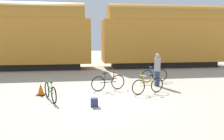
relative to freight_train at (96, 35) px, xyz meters
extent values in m
plane|color=#B2A893|center=(0.00, -10.39, -2.98)|extent=(80.00, 80.00, 0.00)
cube|color=black|center=(-6.27, 0.00, -2.71)|extent=(9.62, 2.25, 0.55)
cube|color=#C67F28|center=(-6.27, 0.00, -0.59)|extent=(11.45, 3.01, 3.68)
cylinder|color=#C67F28|center=(-6.27, 0.00, 1.25)|extent=(10.54, 2.86, 2.86)
cube|color=black|center=(6.27, 0.00, -2.71)|extent=(9.62, 2.25, 0.55)
cube|color=#C67F28|center=(6.27, 0.00, -0.59)|extent=(11.45, 3.01, 3.68)
cylinder|color=#C67F28|center=(6.27, 0.00, 1.25)|extent=(10.54, 2.86, 2.86)
cube|color=#4C4238|center=(0.00, -0.72, -2.98)|extent=(36.00, 0.07, 0.01)
cube|color=#4C4238|center=(0.00, 0.72, -2.98)|extent=(36.00, 0.07, 0.01)
torus|color=black|center=(0.47, -8.56, -2.61)|extent=(0.74, 0.27, 0.76)
torus|color=black|center=(-0.57, -8.88, -2.61)|extent=(0.74, 0.27, 0.76)
cylinder|color=black|center=(-0.05, -8.72, -2.41)|extent=(0.93, 0.32, 0.04)
cylinder|color=black|center=(-0.05, -8.72, -2.57)|extent=(0.85, 0.29, 0.04)
cylinder|color=black|center=(-0.23, -8.78, -2.25)|extent=(0.04, 0.04, 0.32)
cube|color=black|center=(-0.23, -8.78, -2.09)|extent=(0.21, 0.14, 0.05)
cylinder|color=black|center=(0.24, -8.64, -2.23)|extent=(0.04, 0.04, 0.35)
cylinder|color=black|center=(0.24, -8.64, -2.06)|extent=(0.17, 0.45, 0.03)
torus|color=black|center=(1.23, -9.85, -2.62)|extent=(0.70, 0.29, 0.73)
torus|color=black|center=(2.25, -9.49, -2.62)|extent=(0.70, 0.29, 0.73)
cylinder|color=gold|center=(1.74, -9.67, -2.43)|extent=(0.91, 0.35, 0.04)
cylinder|color=gold|center=(1.74, -9.67, -2.59)|extent=(0.83, 0.32, 0.04)
cylinder|color=gold|center=(1.92, -9.61, -2.28)|extent=(0.04, 0.04, 0.30)
cube|color=black|center=(1.92, -9.61, -2.13)|extent=(0.22, 0.14, 0.05)
cylinder|color=gold|center=(1.46, -9.77, -2.27)|extent=(0.04, 0.04, 0.34)
cylinder|color=gold|center=(1.46, -9.77, -2.10)|extent=(0.18, 0.44, 0.03)
torus|color=black|center=(-2.93, -9.69, -2.64)|extent=(0.31, 0.66, 0.70)
torus|color=black|center=(-2.51, -10.70, -2.64)|extent=(0.31, 0.66, 0.70)
cylinder|color=#338C38|center=(-2.72, -10.20, -2.46)|extent=(0.40, 0.90, 0.04)
cylinder|color=#338C38|center=(-2.72, -10.20, -2.60)|extent=(0.37, 0.82, 0.04)
cylinder|color=#338C38|center=(-2.65, -10.38, -2.31)|extent=(0.04, 0.04, 0.29)
cube|color=black|center=(-2.65, -10.38, -2.17)|extent=(0.15, 0.22, 0.05)
cylinder|color=#338C38|center=(-2.84, -9.92, -2.30)|extent=(0.04, 0.04, 0.32)
cylinder|color=#338C38|center=(-2.84, -9.92, -2.14)|extent=(0.44, 0.21, 0.03)
torus|color=black|center=(2.54, -6.99, -2.61)|extent=(0.75, 0.18, 0.75)
torus|color=black|center=(3.50, -6.82, -2.61)|extent=(0.75, 0.18, 0.75)
cylinder|color=#3351B7|center=(3.02, -6.90, -2.42)|extent=(0.86, 0.19, 0.04)
cylinder|color=#3351B7|center=(3.02, -6.90, -2.57)|extent=(0.78, 0.17, 0.04)
cylinder|color=#3351B7|center=(3.19, -6.87, -2.26)|extent=(0.04, 0.04, 0.32)
cube|color=black|center=(3.19, -6.87, -2.10)|extent=(0.21, 0.11, 0.05)
cylinder|color=#3351B7|center=(2.75, -6.95, -2.24)|extent=(0.04, 0.04, 0.35)
cylinder|color=#3351B7|center=(2.75, -6.95, -2.06)|extent=(0.11, 0.46, 0.03)
cylinder|color=#283351|center=(2.75, -8.08, -2.57)|extent=(0.29, 0.29, 0.83)
cylinder|color=gray|center=(2.75, -8.08, -1.77)|extent=(0.34, 0.34, 0.76)
sphere|color=tan|center=(2.75, -8.08, -1.28)|extent=(0.22, 0.22, 0.22)
cube|color=navy|center=(-0.92, -11.35, -2.81)|extent=(0.28, 0.20, 0.34)
cube|color=black|center=(-3.28, -9.24, -2.97)|extent=(0.40, 0.40, 0.03)
cone|color=orange|center=(-3.28, -9.24, -2.71)|extent=(0.32, 0.32, 0.55)
camera|label=1|loc=(-1.40, -19.51, -0.40)|focal=35.00mm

